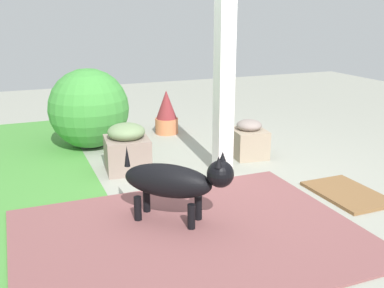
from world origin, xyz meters
TOP-DOWN VIEW (x-y plane):
  - ground_plane at (0.00, 0.00)m, footprint 12.00×12.00m
  - brick_path at (-0.74, 0.61)m, footprint 1.80×2.40m
  - porch_pillar at (0.35, -0.17)m, footprint 0.15×0.15m
  - stone_planter_nearest at (0.69, -0.64)m, footprint 0.42×0.39m
  - stone_planter_mid at (0.76, 0.68)m, footprint 0.46×0.46m
  - round_shrub at (1.70, 0.87)m, footprint 0.91×0.91m
  - terracotta_pot_spiky at (1.93, -0.14)m, footprint 0.29×0.29m
  - dog at (-0.50, 0.63)m, footprint 0.67×0.73m
  - doormat at (-0.56, -0.92)m, footprint 0.71×0.48m

SIDE VIEW (x-z plane):
  - ground_plane at x=0.00m, z-range 0.00..0.00m
  - brick_path at x=-0.74m, z-range 0.00..0.02m
  - doormat at x=-0.56m, z-range 0.00..0.03m
  - stone_planter_nearest at x=0.69m, z-range -0.02..0.39m
  - stone_planter_mid at x=0.76m, z-range -0.01..0.47m
  - terracotta_pot_spiky at x=1.93m, z-range -0.01..0.54m
  - dog at x=-0.50m, z-range 0.05..0.63m
  - round_shrub at x=1.70m, z-range 0.00..0.91m
  - porch_pillar at x=0.35m, z-range 0.00..2.06m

